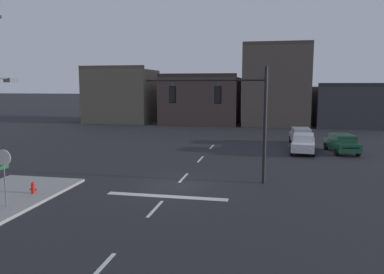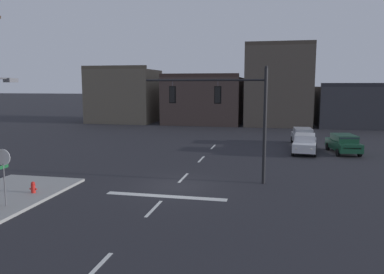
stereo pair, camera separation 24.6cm
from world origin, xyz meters
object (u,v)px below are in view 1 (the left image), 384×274
at_px(stop_sign, 4,164).
at_px(car_lot_farside, 303,143).
at_px(signal_mast_near_side, 229,106).
at_px(car_lot_nearside, 342,143).
at_px(fire_hydrant, 33,190).
at_px(car_lot_middle, 301,136).

xyz_separation_m(stop_sign, car_lot_farside, (14.70, 17.77, -1.29)).
relative_size(stop_sign, car_lot_farside, 0.62).
relative_size(signal_mast_near_side, car_lot_farside, 1.57).
height_order(stop_sign, car_lot_nearside, stop_sign).
bearing_deg(signal_mast_near_side, fire_hydrant, -152.24).
relative_size(car_lot_nearside, car_lot_farside, 1.01).
distance_m(signal_mast_near_side, stop_sign, 12.15).
xyz_separation_m(signal_mast_near_side, car_lot_nearside, (8.39, 11.21, -3.61)).
bearing_deg(stop_sign, car_lot_farside, 50.39).
bearing_deg(fire_hydrant, stop_sign, -87.88).
xyz_separation_m(signal_mast_near_side, car_lot_middle, (5.40, 15.08, -3.61)).
height_order(car_lot_nearside, car_lot_middle, same).
bearing_deg(fire_hydrant, car_lot_nearside, 42.13).
distance_m(signal_mast_near_side, fire_hydrant, 11.58).
relative_size(car_lot_farside, fire_hydrant, 6.13).
relative_size(signal_mast_near_side, stop_sign, 2.55).
bearing_deg(signal_mast_near_side, stop_sign, -142.75).
bearing_deg(car_lot_middle, car_lot_nearside, -52.29).
height_order(car_lot_middle, fire_hydrant, car_lot_middle).
bearing_deg(stop_sign, car_lot_nearside, 45.87).
xyz_separation_m(stop_sign, car_lot_middle, (14.89, 22.30, -1.29)).
xyz_separation_m(signal_mast_near_side, fire_hydrant, (-9.57, -5.04, -4.14)).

